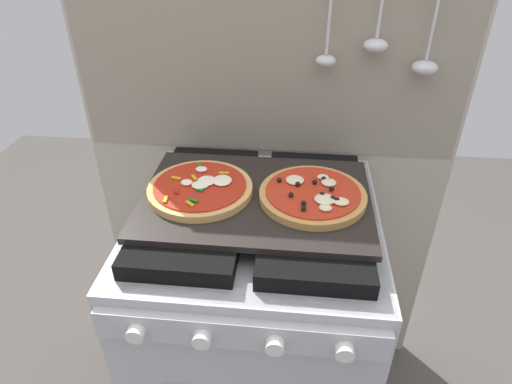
{
  "coord_description": "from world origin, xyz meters",
  "views": [
    {
      "loc": [
        0.09,
        -0.87,
        1.5
      ],
      "look_at": [
        0.0,
        0.0,
        0.93
      ],
      "focal_mm": 31.28,
      "sensor_mm": 36.0,
      "label": 1
    }
  ],
  "objects": [
    {
      "name": "pizza_right",
      "position": [
        0.13,
        0.0,
        0.93
      ],
      "size": [
        0.25,
        0.25,
        0.03
      ],
      "color": "#C18947",
      "rests_on": "baking_tray"
    },
    {
      "name": "pizza_left",
      "position": [
        -0.13,
        -0.0,
        0.93
      ],
      "size": [
        0.25,
        0.25,
        0.03
      ],
      "color": "tan",
      "rests_on": "baking_tray"
    },
    {
      "name": "baking_tray",
      "position": [
        0.0,
        0.0,
        0.91
      ],
      "size": [
        0.54,
        0.38,
        0.02
      ],
      "primitive_type": "cube",
      "color": "black",
      "rests_on": "stove"
    },
    {
      "name": "stove",
      "position": [
        -0.0,
        -0.0,
        0.45
      ],
      "size": [
        0.6,
        0.64,
        0.9
      ],
      "color": "#B7BABF",
      "rests_on": "ground_plane"
    },
    {
      "name": "kitchen_backsplash",
      "position": [
        0.0,
        0.33,
        0.79
      ],
      "size": [
        1.1,
        0.09,
        1.55
      ],
      "color": "#B2A893",
      "rests_on": "ground_plane"
    }
  ]
}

